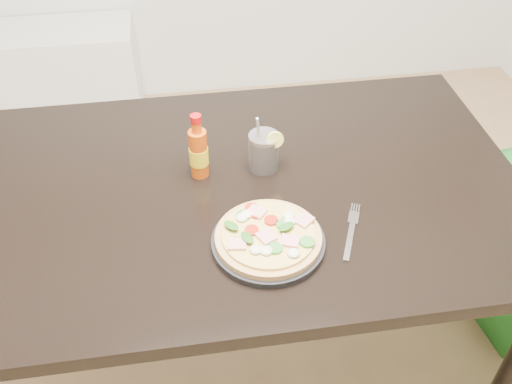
{
  "coord_description": "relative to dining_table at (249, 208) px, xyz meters",
  "views": [
    {
      "loc": [
        0.1,
        -0.53,
        1.7
      ],
      "look_at": [
        0.25,
        0.43,
        0.83
      ],
      "focal_mm": 40.0,
      "sensor_mm": 36.0,
      "label": 1
    }
  ],
  "objects": [
    {
      "name": "dining_table",
      "position": [
        0.0,
        0.0,
        0.0
      ],
      "size": [
        1.4,
        0.9,
        0.75
      ],
      "color": "black",
      "rests_on": "ground"
    },
    {
      "name": "plate",
      "position": [
        0.01,
        -0.21,
        0.09
      ],
      "size": [
        0.26,
        0.26,
        0.02
      ],
      "primitive_type": "cylinder",
      "color": "black",
      "rests_on": "dining_table"
    },
    {
      "name": "pizza",
      "position": [
        0.01,
        -0.21,
        0.11
      ],
      "size": [
        0.24,
        0.24,
        0.03
      ],
      "color": "tan",
      "rests_on": "plate"
    },
    {
      "name": "hot_sauce_bottle",
      "position": [
        -0.12,
        0.06,
        0.16
      ],
      "size": [
        0.06,
        0.06,
        0.18
      ],
      "rotation": [
        0.0,
        0.0,
        0.25
      ],
      "color": "#CD4B0C",
      "rests_on": "dining_table"
    },
    {
      "name": "cola_cup",
      "position": [
        0.05,
        0.06,
        0.13
      ],
      "size": [
        0.09,
        0.08,
        0.17
      ],
      "rotation": [
        0.0,
        0.0,
        -0.07
      ],
      "color": "black",
      "rests_on": "dining_table"
    },
    {
      "name": "fork",
      "position": [
        0.21,
        -0.2,
        0.09
      ],
      "size": [
        0.09,
        0.18,
        0.0
      ],
      "rotation": [
        0.0,
        0.0,
        -0.4
      ],
      "color": "silver",
      "rests_on": "dining_table"
    }
  ]
}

